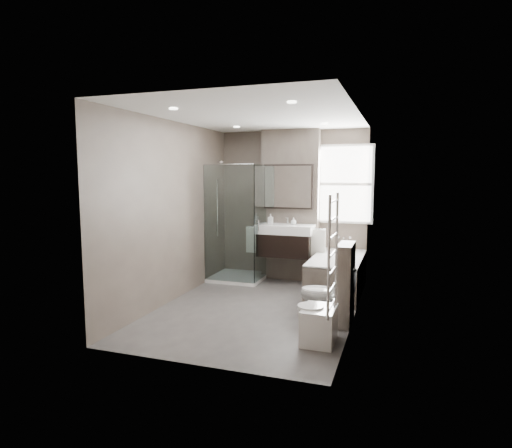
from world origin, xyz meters
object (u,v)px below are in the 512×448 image
at_px(vanity, 285,240).
at_px(bathtub, 337,273).
at_px(bidet, 319,324).
at_px(toilet, 326,294).

xyz_separation_m(vanity, bathtub, (0.92, -0.33, -0.43)).
bearing_deg(bathtub, bidet, -87.50).
bearing_deg(bidet, vanity, 113.14).
height_order(vanity, toilet, vanity).
height_order(vanity, bidet, vanity).
xyz_separation_m(bathtub, toilet, (0.05, -1.33, 0.03)).
distance_m(vanity, bathtub, 1.07).
bearing_deg(bathtub, toilet, -88.07).
relative_size(vanity, toilet, 1.39).
relative_size(vanity, bidet, 1.88).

